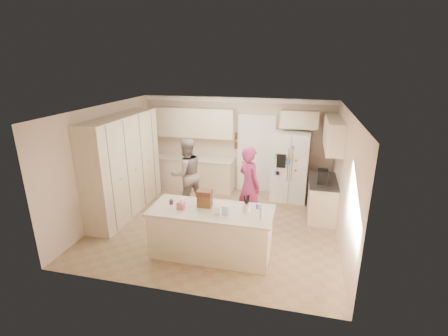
% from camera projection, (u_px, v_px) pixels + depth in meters
% --- Properties ---
extents(floor, '(5.20, 4.60, 0.02)m').
position_uv_depth(floor, '(216.00, 225.00, 7.31)').
color(floor, '#8C6D4E').
rests_on(floor, ground).
extents(ceiling, '(5.20, 4.60, 0.02)m').
position_uv_depth(ceiling, '(215.00, 109.00, 6.48)').
color(ceiling, white).
rests_on(ceiling, wall_back).
extents(wall_back, '(5.20, 0.02, 2.60)m').
position_uv_depth(wall_back, '(237.00, 144.00, 9.03)').
color(wall_back, beige).
rests_on(wall_back, ground).
extents(wall_front, '(5.20, 0.02, 2.60)m').
position_uv_depth(wall_front, '(176.00, 220.00, 4.76)').
color(wall_front, beige).
rests_on(wall_front, ground).
extents(wall_left, '(0.02, 4.60, 2.60)m').
position_uv_depth(wall_left, '(106.00, 162.00, 7.47)').
color(wall_left, beige).
rests_on(wall_left, ground).
extents(wall_right, '(0.02, 4.60, 2.60)m').
position_uv_depth(wall_right, '(345.00, 181.00, 6.32)').
color(wall_right, beige).
rests_on(wall_right, ground).
extents(crown_back, '(5.20, 0.08, 0.12)m').
position_uv_depth(crown_back, '(237.00, 100.00, 8.59)').
color(crown_back, white).
rests_on(crown_back, wall_back).
extents(pantry_bank, '(0.60, 2.60, 2.35)m').
position_uv_depth(pantry_bank, '(123.00, 166.00, 7.62)').
color(pantry_bank, beige).
rests_on(pantry_bank, floor).
extents(back_base_cab, '(2.20, 0.60, 0.88)m').
position_uv_depth(back_base_cab, '(195.00, 174.00, 9.26)').
color(back_base_cab, beige).
rests_on(back_base_cab, floor).
extents(back_countertop, '(2.24, 0.63, 0.04)m').
position_uv_depth(back_countertop, '(194.00, 159.00, 9.11)').
color(back_countertop, beige).
rests_on(back_countertop, back_base_cab).
extents(back_upper_cab, '(2.20, 0.35, 0.80)m').
position_uv_depth(back_upper_cab, '(195.00, 122.00, 8.92)').
color(back_upper_cab, beige).
rests_on(back_upper_cab, wall_back).
extents(doorway_opening, '(0.90, 0.06, 2.10)m').
position_uv_depth(doorway_opening, '(256.00, 155.00, 8.96)').
color(doorway_opening, black).
rests_on(doorway_opening, floor).
extents(doorway_casing, '(1.02, 0.03, 2.22)m').
position_uv_depth(doorway_casing, '(256.00, 155.00, 8.92)').
color(doorway_casing, white).
rests_on(doorway_casing, floor).
extents(wall_frame_upper, '(0.15, 0.02, 0.20)m').
position_uv_depth(wall_frame_upper, '(237.00, 136.00, 8.91)').
color(wall_frame_upper, brown).
rests_on(wall_frame_upper, wall_back).
extents(wall_frame_lower, '(0.15, 0.02, 0.20)m').
position_uv_depth(wall_frame_lower, '(237.00, 145.00, 8.99)').
color(wall_frame_lower, brown).
rests_on(wall_frame_lower, wall_back).
extents(refrigerator, '(0.94, 0.75, 1.80)m').
position_uv_depth(refrigerator, '(290.00, 167.00, 8.41)').
color(refrigerator, white).
rests_on(refrigerator, floor).
extents(fridge_seam, '(0.02, 0.02, 1.78)m').
position_uv_depth(fridge_seam, '(290.00, 171.00, 8.09)').
color(fridge_seam, gray).
rests_on(fridge_seam, refrigerator).
extents(fridge_dispenser, '(0.22, 0.03, 0.35)m').
position_uv_depth(fridge_dispenser, '(281.00, 161.00, 8.05)').
color(fridge_dispenser, black).
rests_on(fridge_dispenser, refrigerator).
extents(fridge_handle_l, '(0.02, 0.02, 0.85)m').
position_uv_depth(fridge_handle_l, '(288.00, 165.00, 8.04)').
color(fridge_handle_l, silver).
rests_on(fridge_handle_l, refrigerator).
extents(fridge_handle_r, '(0.02, 0.02, 0.85)m').
position_uv_depth(fridge_handle_r, '(292.00, 166.00, 8.02)').
color(fridge_handle_r, silver).
rests_on(fridge_handle_r, refrigerator).
extents(over_fridge_cab, '(0.95, 0.35, 0.45)m').
position_uv_depth(over_fridge_cab, '(299.00, 119.00, 8.24)').
color(over_fridge_cab, beige).
rests_on(over_fridge_cab, wall_back).
extents(right_base_cab, '(0.60, 1.20, 0.88)m').
position_uv_depth(right_base_cab, '(322.00, 199.00, 7.58)').
color(right_base_cab, beige).
rests_on(right_base_cab, floor).
extents(right_countertop, '(0.63, 1.24, 0.04)m').
position_uv_depth(right_countertop, '(323.00, 181.00, 7.44)').
color(right_countertop, '#2D2B28').
rests_on(right_countertop, right_base_cab).
extents(right_upper_cab, '(0.35, 1.50, 0.70)m').
position_uv_depth(right_upper_cab, '(334.00, 134.00, 7.26)').
color(right_upper_cab, beige).
rests_on(right_upper_cab, wall_right).
extents(coffee_maker, '(0.22, 0.28, 0.30)m').
position_uv_depth(coffee_maker, '(323.00, 177.00, 7.21)').
color(coffee_maker, black).
rests_on(coffee_maker, right_countertop).
extents(island_base, '(2.20, 0.90, 0.88)m').
position_uv_depth(island_base, '(211.00, 233.00, 6.11)').
color(island_base, beige).
rests_on(island_base, floor).
extents(island_top, '(2.28, 0.96, 0.05)m').
position_uv_depth(island_top, '(211.00, 211.00, 5.96)').
color(island_top, beige).
rests_on(island_top, island_base).
extents(utensil_crock, '(0.13, 0.13, 0.15)m').
position_uv_depth(utensil_crock, '(246.00, 208.00, 5.83)').
color(utensil_crock, white).
rests_on(utensil_crock, island_top).
extents(tissue_box, '(0.13, 0.13, 0.14)m').
position_uv_depth(tissue_box, '(181.00, 205.00, 5.96)').
color(tissue_box, '#D66983').
rests_on(tissue_box, island_top).
extents(tissue_plume, '(0.08, 0.08, 0.08)m').
position_uv_depth(tissue_plume, '(180.00, 200.00, 5.93)').
color(tissue_plume, white).
rests_on(tissue_plume, tissue_box).
extents(dollhouse_body, '(0.26, 0.18, 0.22)m').
position_uv_depth(dollhouse_body, '(205.00, 201.00, 6.04)').
color(dollhouse_body, brown).
rests_on(dollhouse_body, island_top).
extents(dollhouse_roof, '(0.28, 0.20, 0.10)m').
position_uv_depth(dollhouse_roof, '(204.00, 193.00, 5.99)').
color(dollhouse_roof, '#592D1E').
rests_on(dollhouse_roof, dollhouse_body).
extents(jam_jar, '(0.07, 0.07, 0.09)m').
position_uv_depth(jam_jar, '(171.00, 202.00, 6.16)').
color(jam_jar, '#59263F').
rests_on(jam_jar, island_top).
extents(greeting_card_a, '(0.12, 0.06, 0.16)m').
position_uv_depth(greeting_card_a, '(216.00, 211.00, 5.71)').
color(greeting_card_a, white).
rests_on(greeting_card_a, island_top).
extents(greeting_card_b, '(0.12, 0.05, 0.16)m').
position_uv_depth(greeting_card_b, '(225.00, 211.00, 5.72)').
color(greeting_card_b, silver).
rests_on(greeting_card_b, island_top).
extents(water_bottle, '(0.07, 0.07, 0.24)m').
position_uv_depth(water_bottle, '(262.00, 212.00, 5.57)').
color(water_bottle, silver).
rests_on(water_bottle, island_top).
extents(shaker_salt, '(0.05, 0.05, 0.09)m').
position_uv_depth(shaker_salt, '(257.00, 207.00, 5.96)').
color(shaker_salt, '#4C4BAC').
rests_on(shaker_salt, island_top).
extents(shaker_pepper, '(0.05, 0.05, 0.09)m').
position_uv_depth(shaker_pepper, '(261.00, 207.00, 5.95)').
color(shaker_pepper, '#4C4BAC').
rests_on(shaker_pepper, island_top).
extents(teen_boy, '(1.09, 1.08, 1.77)m').
position_uv_depth(teen_boy, '(186.00, 174.00, 7.94)').
color(teen_boy, gray).
rests_on(teen_boy, floor).
extents(teen_girl, '(0.76, 0.75, 1.77)m').
position_uv_depth(teen_girl, '(249.00, 185.00, 7.23)').
color(teen_girl, '#A83052').
rests_on(teen_girl, floor).
extents(fridge_magnets, '(0.76, 0.02, 1.44)m').
position_uv_depth(fridge_magnets, '(290.00, 171.00, 8.08)').
color(fridge_magnets, tan).
rests_on(fridge_magnets, refrigerator).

